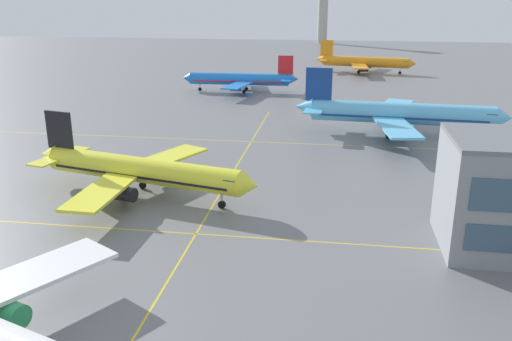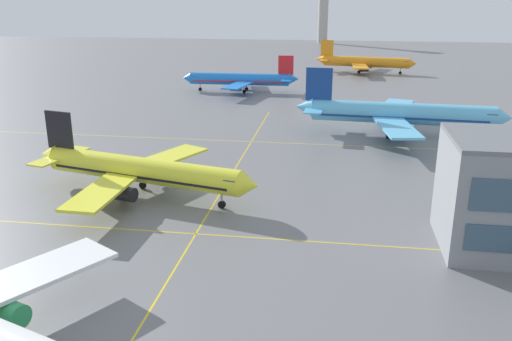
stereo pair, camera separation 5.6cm
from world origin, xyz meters
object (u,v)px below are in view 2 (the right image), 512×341
(airliner_third_row, at_px, (398,114))
(airliner_second_row, at_px, (140,170))
(airliner_far_right_stand, at_px, (364,62))
(airliner_far_left_stand, at_px, (241,79))
(control_tower, at_px, (324,5))

(airliner_third_row, bearing_deg, airliner_second_row, -134.39)
(airliner_far_right_stand, bearing_deg, airliner_far_left_stand, -129.53)
(airliner_second_row, relative_size, control_tower, 1.02)
(control_tower, bearing_deg, airliner_far_right_stand, -80.64)
(airliner_far_left_stand, bearing_deg, control_tower, 83.53)
(airliner_third_row, relative_size, control_tower, 1.21)
(airliner_third_row, xyz_separation_m, airliner_far_right_stand, (-3.24, 85.45, -0.69))
(airliner_second_row, distance_m, airliner_far_left_stand, 81.49)
(airliner_third_row, relative_size, airliner_far_left_stand, 1.25)
(airliner_third_row, distance_m, airliner_far_left_stand, 57.51)
(control_tower, bearing_deg, airliner_second_row, -94.09)
(airliner_third_row, height_order, control_tower, control_tower)
(airliner_second_row, bearing_deg, airliner_third_row, 45.61)
(airliner_second_row, bearing_deg, control_tower, 85.91)
(airliner_far_right_stand, bearing_deg, airliner_second_row, -105.62)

